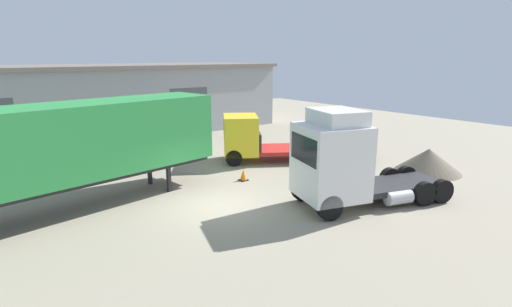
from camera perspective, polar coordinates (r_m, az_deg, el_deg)
ground_plane at (r=16.60m, az=-5.46°, el=-7.38°), size 60.00×60.00×0.00m
warehouse_building at (r=32.52m, az=-23.48°, el=6.83°), size 30.43×8.92×5.30m
tractor_unit_white at (r=16.22m, az=12.15°, el=-1.21°), size 6.88×4.38×3.98m
container_trailer_green at (r=16.81m, az=-25.87°, el=1.03°), size 12.67×4.15×4.22m
flatbed_truck_yellow at (r=23.14m, az=1.14°, el=2.02°), size 8.56×6.72×2.66m
gravel_pile at (r=22.83m, az=23.39°, el=-0.91°), size 3.38×3.38×1.26m
traffic_cone at (r=19.64m, az=-1.82°, el=-3.15°), size 0.40×0.40×0.55m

